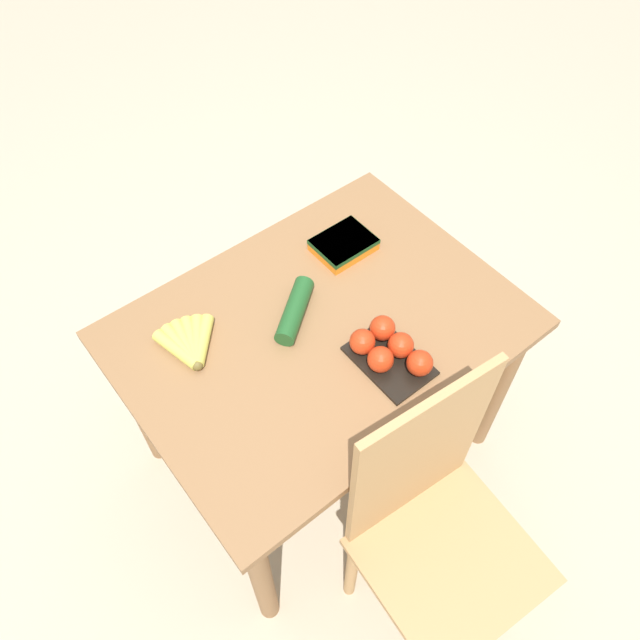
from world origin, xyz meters
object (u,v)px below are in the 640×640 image
Objects in this scene: chair at (436,529)px; carrot_bag at (344,244)px; tomato_pack at (389,350)px; cucumber_near at (295,310)px; banana_bunch at (190,344)px.

chair is 5.88× the size of carrot_bag.
chair is at bearing 68.06° from tomato_pack.
banana_bunch is at bearing -17.68° from cucumber_near.
chair reaches higher than carrot_bag.
chair is at bearing 67.49° from carrot_bag.
chair is 5.09× the size of cucumber_near.
chair is 0.68m from cucumber_near.
tomato_pack is 0.29m from cucumber_near.
tomato_pack is 1.11× the size of cucumber_near.
chair is at bearing 108.52° from banana_bunch.
chair reaches higher than cucumber_near.
tomato_pack reaches higher than cucumber_near.
chair reaches higher than tomato_pack.
carrot_bag is (-0.16, -0.38, -0.01)m from tomato_pack.
banana_bunch is (0.24, -0.73, 0.23)m from chair.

